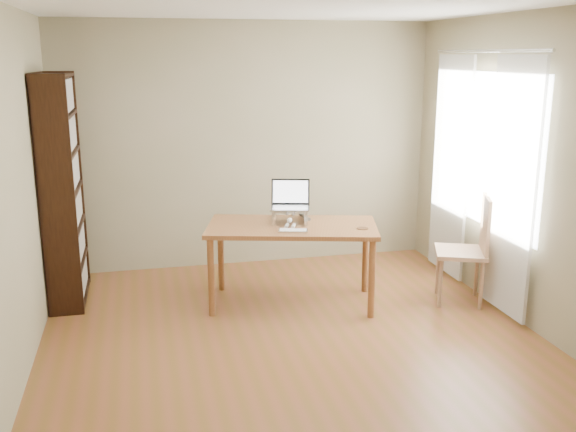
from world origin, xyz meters
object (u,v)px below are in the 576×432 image
Objects in this scene: desk at (292,234)px; keyboard at (293,231)px; bookshelf at (63,190)px; laptop at (288,201)px; cat at (291,215)px; chair at (469,245)px.

keyboard is (-0.04, -0.22, 0.10)m from desk.
bookshelf is 2.13m from desk.
bookshelf is at bearing 173.99° from keyboard.
keyboard is (-0.04, -0.36, -0.19)m from laptop.
desk is 3.44× the size of cat.
chair reaches higher than keyboard.
chair is (1.65, -0.10, -0.21)m from keyboard.
bookshelf is 2.06m from laptop.
laptop reaches higher than cat.
desk is 1.64m from chair.
desk is at bearing -75.00° from laptop.
desk is at bearing -168.98° from chair.
chair is at bearing 6.44° from cat.
keyboard is at bearing -86.48° from desk.
laptop is 0.41m from keyboard.
chair is at bearing 3.76° from desk.
bookshelf reaches higher than cat.
keyboard is at bearing -82.03° from laptop.
laptop is (2.01, -0.46, -0.11)m from bookshelf.
bookshelf reaches higher than chair.
desk is 0.24m from keyboard.
chair reaches higher than cat.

